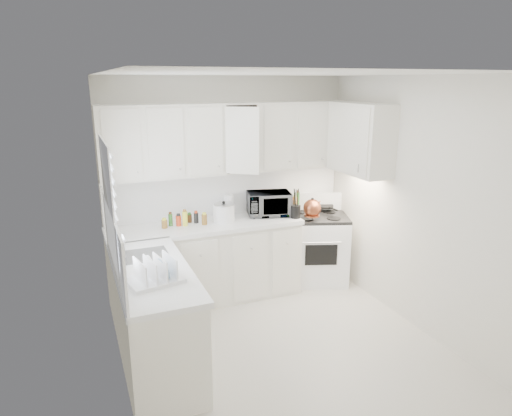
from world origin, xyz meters
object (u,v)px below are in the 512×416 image
microwave (269,201)px  rice_cooker (224,212)px  tea_kettle (312,207)px  dish_rack (154,268)px  utensil_crock (296,203)px  stove (317,239)px

microwave → rice_cooker: microwave is taller
tea_kettle → dish_rack: 2.43m
tea_kettle → microwave: microwave is taller
utensil_crock → microwave: bearing=135.6°
tea_kettle → utensil_crock: 0.24m
rice_cooker → microwave: bearing=-10.1°
tea_kettle → rice_cooker: (-1.07, 0.17, 0.01)m
stove → rice_cooker: size_ratio=4.58×
microwave → dish_rack: bearing=-125.9°
tea_kettle → stove: bearing=24.7°
rice_cooker → tea_kettle: bearing=-25.5°
stove → tea_kettle: bearing=-118.5°
rice_cooker → utensil_crock: (0.85, -0.18, 0.06)m
rice_cooker → utensil_crock: bearing=-28.1°
microwave → dish_rack: size_ratio=1.20×
tea_kettle → dish_rack: (-2.12, -1.19, 0.00)m
stove → microwave: bearing=-167.0°
tea_kettle → rice_cooker: size_ratio=1.09×
utensil_crock → dish_rack: bearing=-148.0°
tea_kettle → dish_rack: bearing=-167.7°
microwave → dish_rack: (-1.65, -1.42, -0.06)m
microwave → stove: bearing=6.3°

